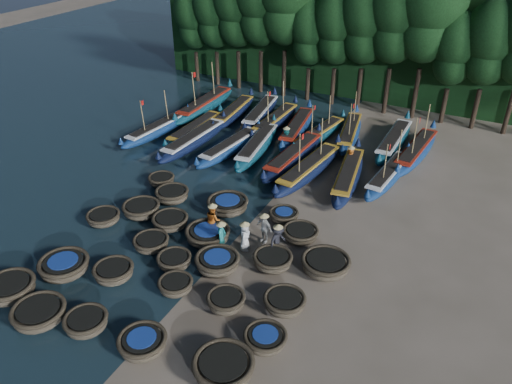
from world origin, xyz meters
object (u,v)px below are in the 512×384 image
at_px(long_boat_1, 195,130).
at_px(fisherman_4, 264,227).
at_px(long_boat_3, 230,147).
at_px(long_boat_0, 157,129).
at_px(long_boat_14, 320,134).
at_px(fisherman_6, 350,157).
at_px(coracle_10, 103,217).
at_px(long_boat_2, 194,140).
at_px(coracle_19, 326,264).
at_px(coracle_24, 300,233).
at_px(coracle_14, 285,302).
at_px(long_boat_5, 294,156).
at_px(fisherman_2, 213,219).
at_px(long_boat_12, 275,121).
at_px(coracle_15, 141,209).
at_px(long_boat_16, 394,141).
at_px(coracle_13, 217,262).
at_px(long_boat_13, 297,128).
at_px(long_boat_4, 257,146).
at_px(coracle_18, 273,260).
at_px(fisherman_3, 278,239).
at_px(coracle_0, 10,288).
at_px(coracle_17, 208,234).
at_px(coracle_6, 114,272).
at_px(coracle_12, 174,260).
at_px(long_boat_17, 416,151).
at_px(fisherman_1, 222,235).
at_px(long_boat_10, 234,112).
at_px(long_boat_15, 350,133).
at_px(long_boat_7, 348,176).
at_px(coracle_5, 64,266).
at_px(coracle_2, 86,322).
at_px(coracle_22, 228,205).
at_px(long_boat_9, 205,105).
at_px(coracle_1, 39,313).
at_px(coracle_11, 151,242).
at_px(long_boat_11, 261,113).
at_px(coracle_23, 284,215).
at_px(coracle_8, 226,301).
at_px(long_boat_6, 309,169).
at_px(coracle_21, 172,195).
at_px(coracle_3, 142,343).
at_px(coracle_4, 223,367).
at_px(coracle_9, 265,338).
at_px(long_boat_8, 389,175).
at_px(coracle_20, 161,180).

relative_size(long_boat_1, fisherman_4, 4.25).
bearing_deg(long_boat_3, long_boat_0, -174.91).
xyz_separation_m(long_boat_14, fisherman_6, (3.33, -3.16, 0.32)).
relative_size(coracle_10, long_boat_2, 0.26).
distance_m(coracle_19, coracle_24, 2.81).
xyz_separation_m(coracle_14, coracle_19, (0.72, 3.19, 0.06)).
relative_size(long_boat_5, fisherman_2, 4.34).
bearing_deg(long_boat_12, long_boat_1, -136.80).
bearing_deg(coracle_15, long_boat_16, 55.15).
relative_size(coracle_13, long_boat_13, 0.28).
bearing_deg(coracle_19, long_boat_4, 131.20).
height_order(coracle_18, fisherman_3, fisherman_3).
relative_size(coracle_0, coracle_17, 0.93).
relative_size(coracle_6, long_boat_3, 0.29).
relative_size(coracle_12, long_boat_17, 0.21).
relative_size(coracle_0, fisherman_1, 1.29).
distance_m(long_boat_10, long_boat_15, 9.65).
distance_m(long_boat_1, long_boat_7, 12.61).
height_order(coracle_5, coracle_13, coracle_13).
relative_size(coracle_2, long_boat_4, 0.27).
distance_m(coracle_24, long_boat_16, 13.39).
height_order(coracle_22, long_boat_9, long_boat_9).
xyz_separation_m(coracle_1, long_boat_12, (0.16, 23.28, 0.11)).
xyz_separation_m(coracle_11, long_boat_14, (3.00, 16.32, 0.13)).
relative_size(long_boat_11, long_boat_15, 1.06).
relative_size(coracle_17, long_boat_3, 0.34).
bearing_deg(coracle_12, coracle_17, 81.90).
distance_m(coracle_14, coracle_23, 6.86).
relative_size(coracle_8, long_boat_12, 0.26).
distance_m(coracle_18, long_boat_6, 9.48).
height_order(coracle_5, coracle_21, coracle_5).
bearing_deg(coracle_1, long_boat_5, 78.10).
bearing_deg(coracle_8, long_boat_17, 76.64).
distance_m(coracle_3, coracle_4, 3.53).
height_order(coracle_4, long_boat_11, long_boat_11).
relative_size(coracle_9, long_boat_0, 0.26).
bearing_deg(long_boat_7, fisherman_3, -104.85).
height_order(long_boat_8, long_boat_12, long_boat_12).
height_order(coracle_15, long_boat_7, long_boat_7).
height_order(coracle_17, long_boat_12, long_boat_12).
bearing_deg(long_boat_13, long_boat_16, 0.26).
xyz_separation_m(long_boat_9, long_boat_10, (2.82, -0.13, -0.09)).
bearing_deg(coracle_10, coracle_19, 7.61).
distance_m(coracle_5, fisherman_6, 18.86).
relative_size(coracle_20, fisherman_1, 0.90).
relative_size(long_boat_3, fisherman_4, 4.16).
bearing_deg(long_boat_8, fisherman_3, -101.89).
bearing_deg(coracle_11, long_boat_0, 125.34).
distance_m(coracle_9, long_boat_13, 20.74).
relative_size(coracle_11, long_boat_10, 0.25).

